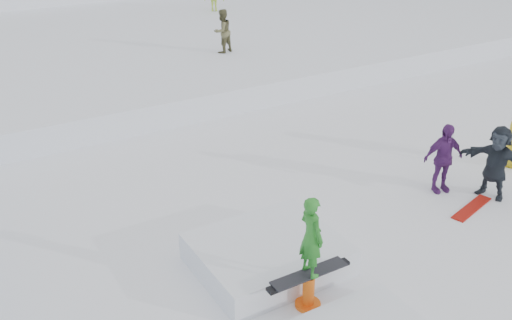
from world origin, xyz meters
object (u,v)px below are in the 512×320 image
spectator_purple (443,158)px  spectator_dark (496,162)px  jib_rail_feature (289,273)px  walker_olive (222,31)px

spectator_purple → spectator_dark: (0.82, -0.78, 0.03)m
spectator_purple → jib_rail_feature: bearing=-151.9°
spectator_purple → jib_rail_feature: size_ratio=0.38×
walker_olive → jib_rail_feature: size_ratio=0.36×
spectator_purple → jib_rail_feature: (-4.98, -1.18, -0.53)m
spectator_purple → walker_olive: bearing=105.2°
spectator_dark → walker_olive: bearing=168.3°
spectator_purple → jib_rail_feature: 5.15m
walker_olive → jib_rail_feature: 12.89m
jib_rail_feature → spectator_dark: bearing=3.9°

